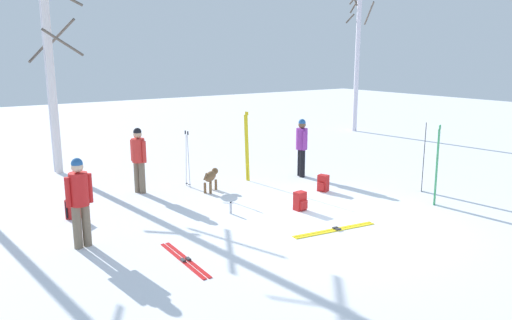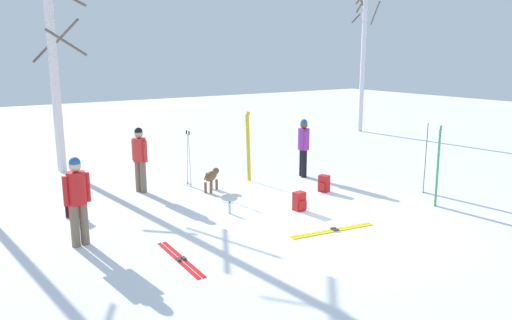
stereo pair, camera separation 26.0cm
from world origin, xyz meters
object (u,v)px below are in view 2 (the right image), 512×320
(backpack_1, at_px, (299,201))
(birch_tree_2, at_px, (56,69))
(dog, at_px, (212,177))
(ski_pair_planted_0, at_px, (438,167))
(person_1, at_px, (77,196))
(person_2, at_px, (140,155))
(ski_pair_planted_2, at_px, (426,158))
(ski_pair_lying_0, at_px, (333,230))
(ski_pair_lying_1, at_px, (180,259))
(ski_poles_0, at_px, (188,157))
(backpack_2, at_px, (324,184))
(backpack_0, at_px, (73,208))
(birch_tree_3, at_px, (364,46))
(birch_tree_1, at_px, (49,33))
(person_0, at_px, (303,144))
(ski_pair_planted_1, at_px, (248,147))
(water_bottle_0, at_px, (230,208))

(backpack_1, xyz_separation_m, birch_tree_2, (-3.67, 7.00, 2.90))
(dog, relative_size, ski_pair_planted_0, 0.37)
(person_1, distance_m, person_2, 3.71)
(ski_pair_planted_2, distance_m, backpack_1, 3.78)
(ski_pair_lying_0, xyz_separation_m, ski_pair_lying_1, (-3.23, 0.42, 0.00))
(ski_poles_0, bearing_deg, backpack_2, -42.18)
(person_1, distance_m, backpack_0, 1.96)
(birch_tree_2, bearing_deg, person_1, -99.98)
(dog, distance_m, ski_pair_lying_1, 4.49)
(ski_pair_planted_0, bearing_deg, backpack_1, 151.93)
(birch_tree_3, bearing_deg, ski_poles_0, -158.06)
(person_1, bearing_deg, backpack_2, 2.43)
(ski_poles_0, xyz_separation_m, backpack_0, (-3.31, -0.96, -0.61))
(birch_tree_1, bearing_deg, ski_pair_lying_0, -68.36)
(person_0, height_order, person_2, same)
(ski_pair_planted_2, distance_m, birch_tree_3, 10.86)
(dog, xyz_separation_m, ski_pair_lying_1, (-2.61, -3.63, -0.38))
(person_2, bearing_deg, ski_pair_planted_1, -10.44)
(person_0, relative_size, backpack_0, 3.90)
(person_0, bearing_deg, backpack_2, -109.70)
(ski_pair_lying_0, relative_size, backpack_0, 4.44)
(person_1, relative_size, backpack_1, 3.90)
(ski_pair_planted_0, bearing_deg, ski_pair_planted_2, 50.61)
(dog, xyz_separation_m, ski_poles_0, (-0.29, 0.76, 0.43))
(dog, relative_size, backpack_1, 1.66)
(dog, height_order, ski_pair_planted_0, ski_pair_planted_0)
(dog, height_order, ski_pair_planted_1, ski_pair_planted_1)
(ski_poles_0, relative_size, water_bottle_0, 5.46)
(ski_pair_planted_0, height_order, birch_tree_2, birch_tree_2)
(ski_poles_0, height_order, birch_tree_3, birch_tree_3)
(dog, distance_m, birch_tree_2, 5.87)
(person_2, distance_m, ski_pair_planted_1, 3.05)
(backpack_2, height_order, birch_tree_1, birch_tree_1)
(ski_pair_planted_0, height_order, backpack_0, ski_pair_planted_0)
(ski_pair_lying_0, distance_m, water_bottle_0, 2.45)
(person_1, height_order, birch_tree_1, birch_tree_1)
(backpack_1, bearing_deg, ski_pair_planted_2, -9.52)
(ski_pair_lying_1, distance_m, birch_tree_3, 16.47)
(ski_pair_planted_1, relative_size, ski_poles_0, 1.29)
(ski_pair_planted_0, bearing_deg, backpack_2, 119.21)
(ski_pair_planted_2, height_order, birch_tree_3, birch_tree_3)
(person_0, height_order, ski_pair_planted_2, ski_pair_planted_2)
(ski_pair_lying_0, bearing_deg, birch_tree_1, 111.64)
(person_1, xyz_separation_m, backpack_0, (0.29, 1.78, -0.77))
(person_2, height_order, backpack_0, person_2)
(ski_pair_planted_0, distance_m, backpack_1, 3.37)
(backpack_2, height_order, birch_tree_2, birch_tree_2)
(ski_pair_lying_0, xyz_separation_m, backpack_0, (-4.23, 3.85, 0.20))
(birch_tree_1, bearing_deg, birch_tree_2, -78.80)
(ski_pair_planted_1, height_order, ski_pair_planted_2, ski_pair_planted_1)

